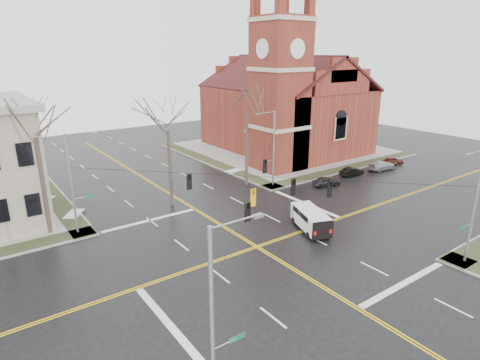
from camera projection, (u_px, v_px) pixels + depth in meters
ground at (257, 247)px, 33.67m from camera, size 120.00×120.00×0.00m
sidewalks at (257, 246)px, 33.65m from camera, size 80.00×80.00×0.17m
road_markings at (257, 247)px, 33.67m from camera, size 100.00×100.00×0.01m
church at (284, 99)px, 64.04m from camera, size 24.28×27.48×27.50m
signal_pole_ne at (273, 147)px, 47.35m from camera, size 2.75×0.22×9.00m
signal_pole_nw at (73, 181)px, 34.74m from camera, size 2.75×0.22×9.00m
signal_pole_se at (474, 203)px, 29.59m from camera, size 2.75×0.22×9.00m
signal_pole_sw at (216, 316)px, 16.97m from camera, size 2.75×0.22×9.00m
span_wires at (258, 176)px, 31.78m from camera, size 23.02×23.02×0.03m
traffic_signals at (263, 188)px, 31.50m from camera, size 8.21×8.26×1.30m
streetlight_north_a at (43, 150)px, 48.01m from camera, size 2.30×0.20×8.00m
streetlight_north_b at (17, 126)px, 63.46m from camera, size 2.30×0.20×8.00m
cargo_van at (310, 218)px, 36.67m from camera, size 3.62×5.39×1.92m
parked_car_a at (326, 181)px, 48.81m from camera, size 3.70×2.17×1.18m
parked_car_b at (352, 172)px, 52.90m from camera, size 3.48×1.57×1.11m
parked_car_c at (382, 165)px, 55.55m from camera, size 4.49×2.14×1.26m
parked_car_d at (393, 161)px, 58.25m from camera, size 3.41×2.22×1.08m
tree_nw_far at (35, 131)px, 33.29m from camera, size 4.00×4.00×12.96m
tree_nw_near at (168, 125)px, 40.43m from camera, size 4.00×4.00×11.86m
tree_ne at (247, 107)px, 46.24m from camera, size 4.00×4.00×13.28m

